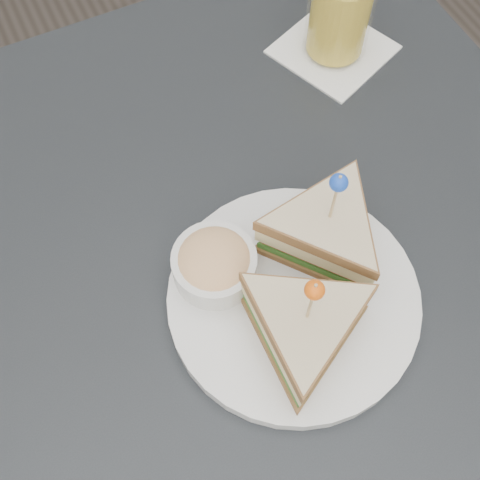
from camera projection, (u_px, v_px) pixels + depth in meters
name	position (u px, v px, depth m)	size (l,w,h in m)	color
ground_plane	(238.00, 422.00, 1.26)	(3.50, 3.50, 0.00)	#3F3833
table	(236.00, 304.00, 0.66)	(0.80, 0.80, 0.75)	black
plate_meal	(300.00, 282.00, 0.55)	(0.27, 0.25, 0.14)	silver
drink_set	(341.00, 5.00, 0.67)	(0.16, 0.16, 0.15)	white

